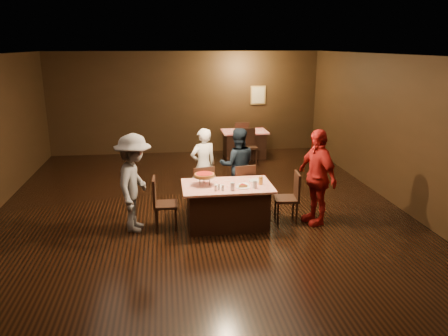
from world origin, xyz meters
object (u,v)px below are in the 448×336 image
at_px(back_table, 244,144).
at_px(diner_red_shirt, 317,177).
at_px(diner_navy_hoodie, 238,165).
at_px(chair_end_left, 166,203).
at_px(glass_front_right, 255,184).
at_px(pizza_stand, 204,175).
at_px(diner_grey_knit, 134,183).
at_px(chair_end_right, 286,198).
at_px(chair_back_near, 249,146).
at_px(plate_empty, 256,181).
at_px(main_table, 227,205).
at_px(diner_white_jacket, 203,165).
at_px(glass_amber, 261,181).
at_px(chair_back_far, 241,137).
at_px(chair_far_left, 201,188).
at_px(glass_front_left, 232,186).
at_px(chair_far_right, 242,187).

height_order(back_table, diner_red_shirt, diner_red_shirt).
height_order(diner_navy_hoodie, diner_red_shirt, diner_red_shirt).
bearing_deg(chair_end_left, glass_front_right, -97.73).
relative_size(pizza_stand, glass_front_right, 2.71).
bearing_deg(diner_red_shirt, diner_grey_knit, -108.14).
relative_size(chair_end_right, chair_back_near, 1.00).
distance_m(chair_end_left, chair_back_near, 4.79).
relative_size(chair_end_left, plate_empty, 3.80).
bearing_deg(main_table, diner_white_jacket, 102.99).
relative_size(diner_red_shirt, glass_front_right, 12.57).
height_order(main_table, plate_empty, plate_empty).
relative_size(chair_end_left, diner_grey_knit, 0.55).
xyz_separation_m(main_table, glass_amber, (0.60, -0.05, 0.46)).
distance_m(main_table, diner_grey_knit, 1.70).
bearing_deg(glass_amber, diner_grey_knit, 178.07).
bearing_deg(diner_grey_knit, chair_end_right, -80.33).
relative_size(chair_end_left, chair_back_near, 1.00).
distance_m(back_table, chair_back_far, 0.61).
bearing_deg(diner_red_shirt, glass_amber, -108.30).
relative_size(chair_back_far, diner_white_jacket, 0.61).
bearing_deg(chair_far_left, chair_end_right, 140.77).
xyz_separation_m(chair_back_near, diner_navy_hoodie, (-0.82, -2.94, 0.30)).
xyz_separation_m(chair_end_right, chair_back_far, (0.12, 5.50, 0.00)).
xyz_separation_m(diner_navy_hoodie, diner_red_shirt, (1.23, -1.34, 0.10)).
relative_size(back_table, diner_grey_knit, 0.75).
height_order(chair_back_near, glass_front_left, chair_back_near).
bearing_deg(diner_navy_hoodie, diner_red_shirt, 135.39).
bearing_deg(back_table, pizza_stand, -108.46).
distance_m(main_table, chair_far_right, 0.85).
bearing_deg(chair_end_left, chair_end_right, -88.56).
bearing_deg(chair_end_right, pizza_stand, -86.17).
height_order(chair_back_far, glass_amber, chair_back_far).
height_order(chair_end_right, chair_back_near, same).
bearing_deg(back_table, chair_back_near, -90.00).
relative_size(chair_far_left, diner_white_jacket, 0.61).
bearing_deg(chair_back_near, diner_red_shirt, -85.45).
height_order(plate_empty, glass_amber, glass_amber).
xyz_separation_m(chair_end_left, glass_front_left, (1.15, -0.30, 0.37)).
xyz_separation_m(main_table, glass_front_left, (0.05, -0.30, 0.46)).
height_order(diner_white_jacket, plate_empty, diner_white_jacket).
xyz_separation_m(main_table, chair_end_left, (-1.10, 0.00, 0.09)).
xyz_separation_m(pizza_stand, glass_front_right, (0.85, -0.30, -0.11)).
xyz_separation_m(main_table, chair_back_near, (1.22, 4.20, 0.09)).
bearing_deg(chair_end_left, diner_navy_hoodie, -48.66).
distance_m(chair_end_right, diner_white_jacket, 1.95).
height_order(chair_end_right, diner_navy_hoodie, diner_navy_hoodie).
bearing_deg(chair_far_right, pizza_stand, 29.14).
distance_m(main_table, back_table, 5.05).
height_order(diner_white_jacket, glass_front_right, diner_white_jacket).
xyz_separation_m(back_table, plate_empty, (-0.67, -4.75, 0.39)).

